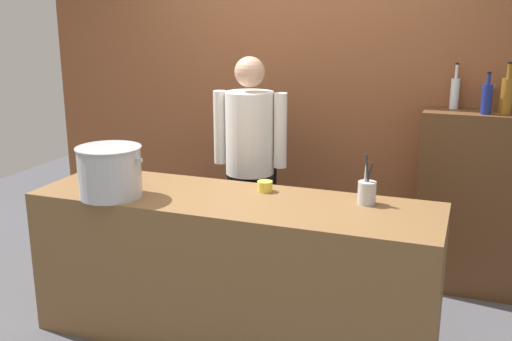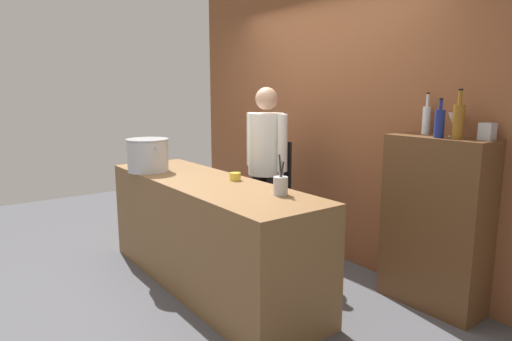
{
  "view_description": "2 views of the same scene",
  "coord_description": "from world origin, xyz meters",
  "px_view_note": "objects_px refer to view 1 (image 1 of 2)",
  "views": [
    {
      "loc": [
        1.27,
        -3.06,
        1.96
      ],
      "look_at": [
        0.02,
        0.34,
        0.98
      ],
      "focal_mm": 41.74,
      "sensor_mm": 36.0,
      "label": 1
    },
    {
      "loc": [
        3.09,
        -1.77,
        1.62
      ],
      "look_at": [
        0.29,
        0.29,
        1.0
      ],
      "focal_mm": 30.92,
      "sensor_mm": 36.0,
      "label": 2
    }
  ],
  "objects_px": {
    "butter_jar": "(265,186)",
    "wine_bottle_cobalt": "(487,98)",
    "wine_glass_wide": "(489,93)",
    "utensil_crock": "(367,192)",
    "wine_bottle_amber": "(507,95)",
    "stockpot_large": "(110,172)",
    "wine_bottle_clear": "(455,92)",
    "chef": "(250,156)"
  },
  "relations": [
    {
      "from": "wine_bottle_amber",
      "to": "stockpot_large",
      "type": "bearing_deg",
      "value": -147.63
    },
    {
      "from": "stockpot_large",
      "to": "utensil_crock",
      "type": "distance_m",
      "value": 1.49
    },
    {
      "from": "utensil_crock",
      "to": "wine_bottle_amber",
      "type": "distance_m",
      "value": 1.3
    },
    {
      "from": "stockpot_large",
      "to": "butter_jar",
      "type": "xyz_separation_m",
      "value": [
        0.82,
        0.41,
        -0.12
      ]
    },
    {
      "from": "chef",
      "to": "wine_bottle_cobalt",
      "type": "bearing_deg",
      "value": -171.13
    },
    {
      "from": "wine_glass_wide",
      "to": "chef",
      "type": "bearing_deg",
      "value": -161.62
    },
    {
      "from": "chef",
      "to": "wine_bottle_amber",
      "type": "distance_m",
      "value": 1.76
    },
    {
      "from": "stockpot_large",
      "to": "wine_glass_wide",
      "type": "bearing_deg",
      "value": 36.04
    },
    {
      "from": "utensil_crock",
      "to": "wine_bottle_clear",
      "type": "distance_m",
      "value": 1.26
    },
    {
      "from": "stockpot_large",
      "to": "utensil_crock",
      "type": "height_order",
      "value": "stockpot_large"
    },
    {
      "from": "chef",
      "to": "stockpot_large",
      "type": "xyz_separation_m",
      "value": [
        -0.5,
        -0.98,
        0.08
      ]
    },
    {
      "from": "butter_jar",
      "to": "wine_bottle_cobalt",
      "type": "distance_m",
      "value": 1.6
    },
    {
      "from": "wine_bottle_clear",
      "to": "wine_glass_wide",
      "type": "xyz_separation_m",
      "value": [
        0.22,
        -0.01,
        0.01
      ]
    },
    {
      "from": "wine_glass_wide",
      "to": "wine_bottle_amber",
      "type": "bearing_deg",
      "value": -49.48
    },
    {
      "from": "utensil_crock",
      "to": "wine_bottle_clear",
      "type": "bearing_deg",
      "value": 70.73
    },
    {
      "from": "butter_jar",
      "to": "wine_bottle_clear",
      "type": "bearing_deg",
      "value": 47.13
    },
    {
      "from": "wine_bottle_amber",
      "to": "wine_glass_wide",
      "type": "relative_size",
      "value": 1.95
    },
    {
      "from": "utensil_crock",
      "to": "wine_bottle_amber",
      "type": "xyz_separation_m",
      "value": [
        0.72,
        0.99,
        0.45
      ]
    },
    {
      "from": "butter_jar",
      "to": "wine_glass_wide",
      "type": "relative_size",
      "value": 0.53
    },
    {
      "from": "wine_bottle_amber",
      "to": "utensil_crock",
      "type": "bearing_deg",
      "value": -126.07
    },
    {
      "from": "utensil_crock",
      "to": "stockpot_large",
      "type": "bearing_deg",
      "value": -165.17
    },
    {
      "from": "stockpot_large",
      "to": "butter_jar",
      "type": "height_order",
      "value": "stockpot_large"
    },
    {
      "from": "wine_bottle_cobalt",
      "to": "wine_glass_wide",
      "type": "bearing_deg",
      "value": 85.12
    },
    {
      "from": "utensil_crock",
      "to": "wine_bottle_clear",
      "type": "height_order",
      "value": "wine_bottle_clear"
    },
    {
      "from": "stockpot_large",
      "to": "wine_glass_wide",
      "type": "relative_size",
      "value": 2.5
    },
    {
      "from": "stockpot_large",
      "to": "utensil_crock",
      "type": "relative_size",
      "value": 1.52
    },
    {
      "from": "stockpot_large",
      "to": "wine_bottle_amber",
      "type": "xyz_separation_m",
      "value": [
        2.16,
        1.37,
        0.37
      ]
    },
    {
      "from": "wine_bottle_amber",
      "to": "wine_bottle_cobalt",
      "type": "height_order",
      "value": "wine_bottle_amber"
    },
    {
      "from": "wine_bottle_clear",
      "to": "utensil_crock",
      "type": "bearing_deg",
      "value": -109.27
    },
    {
      "from": "butter_jar",
      "to": "stockpot_large",
      "type": "bearing_deg",
      "value": -153.43
    },
    {
      "from": "wine_bottle_amber",
      "to": "wine_glass_wide",
      "type": "bearing_deg",
      "value": 130.52
    },
    {
      "from": "stockpot_large",
      "to": "butter_jar",
      "type": "bearing_deg",
      "value": 26.57
    },
    {
      "from": "chef",
      "to": "stockpot_large",
      "type": "relative_size",
      "value": 3.79
    },
    {
      "from": "wine_glass_wide",
      "to": "wine_bottle_cobalt",
      "type": "bearing_deg",
      "value": -94.88
    },
    {
      "from": "wine_bottle_amber",
      "to": "wine_glass_wide",
      "type": "distance_m",
      "value": 0.16
    },
    {
      "from": "wine_bottle_amber",
      "to": "wine_bottle_cobalt",
      "type": "bearing_deg",
      "value": -165.31
    },
    {
      "from": "utensil_crock",
      "to": "wine_bottle_clear",
      "type": "xyz_separation_m",
      "value": [
        0.39,
        1.12,
        0.44
      ]
    },
    {
      "from": "butter_jar",
      "to": "utensil_crock",
      "type": "bearing_deg",
      "value": -2.6
    },
    {
      "from": "utensil_crock",
      "to": "wine_bottle_amber",
      "type": "relative_size",
      "value": 0.84
    },
    {
      "from": "wine_bottle_cobalt",
      "to": "wine_glass_wide",
      "type": "xyz_separation_m",
      "value": [
        0.01,
        0.16,
        0.02
      ]
    },
    {
      "from": "chef",
      "to": "wine_bottle_amber",
      "type": "relative_size",
      "value": 4.85
    },
    {
      "from": "chef",
      "to": "utensil_crock",
      "type": "bearing_deg",
      "value": 143.11
    }
  ]
}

